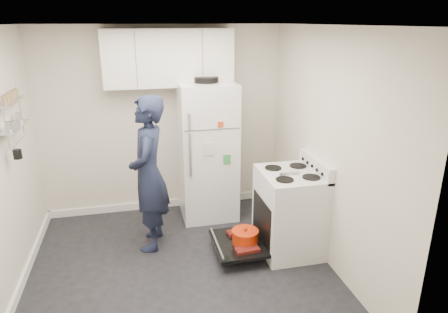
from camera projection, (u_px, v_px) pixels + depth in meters
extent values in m
cube|color=black|center=(181.00, 270.00, 4.28)|extent=(3.20, 3.20, 0.01)
cube|color=white|center=(171.00, 25.00, 3.48)|extent=(3.20, 3.20, 0.01)
cube|color=beige|center=(163.00, 122.00, 5.35)|extent=(3.20, 0.01, 2.50)
cube|color=beige|center=(207.00, 246.00, 2.40)|extent=(3.20, 0.01, 2.50)
cube|color=beige|center=(327.00, 149.00, 4.22)|extent=(0.01, 3.20, 2.50)
cube|color=white|center=(20.00, 287.00, 3.93)|extent=(0.03, 3.20, 0.10)
cube|color=white|center=(167.00, 203.00, 5.73)|extent=(3.20, 0.03, 0.10)
cube|color=silver|center=(289.00, 213.00, 4.54)|extent=(0.65, 0.76, 0.92)
cube|color=black|center=(283.00, 218.00, 4.55)|extent=(0.53, 0.60, 0.52)
cube|color=orange|center=(305.00, 216.00, 4.61)|extent=(0.02, 0.56, 0.46)
cylinder|color=black|center=(286.00, 232.00, 4.62)|extent=(0.34, 0.34, 0.02)
cube|color=silver|center=(316.00, 166.00, 4.43)|extent=(0.08, 0.76, 0.18)
cube|color=silver|center=(291.00, 174.00, 4.39)|extent=(0.65, 0.76, 0.03)
cube|color=#B2B2B7|center=(289.00, 173.00, 4.32)|extent=(0.22, 0.03, 0.01)
cube|color=black|center=(238.00, 243.00, 4.52)|extent=(0.55, 0.70, 0.03)
cylinder|color=#B2B2B7|center=(217.00, 243.00, 4.45)|extent=(0.02, 0.66, 0.02)
cylinder|color=#BC2907|center=(245.00, 237.00, 4.48)|extent=(0.29, 0.29, 0.14)
cylinder|color=#BC2907|center=(245.00, 231.00, 4.45)|extent=(0.30, 0.30, 0.02)
sphere|color=#BC2907|center=(245.00, 229.00, 4.44)|extent=(0.04, 0.04, 0.04)
cube|color=maroon|center=(247.00, 250.00, 4.33)|extent=(0.27, 0.15, 0.04)
cube|color=maroon|center=(238.00, 232.00, 4.69)|extent=(0.28, 0.17, 0.04)
cube|color=white|center=(207.00, 151.00, 5.26)|extent=(0.72, 0.70, 1.81)
cube|color=#4C4C4C|center=(212.00, 130.00, 4.81)|extent=(0.68, 0.01, 0.01)
cube|color=#B2B2B7|center=(189.00, 121.00, 4.69)|extent=(0.03, 0.03, 0.20)
cube|color=#B2B2B7|center=(190.00, 155.00, 4.83)|extent=(0.03, 0.03, 0.55)
cylinder|color=black|center=(206.00, 80.00, 4.96)|extent=(0.30, 0.30, 0.07)
cube|color=silver|center=(209.00, 149.00, 4.87)|extent=(0.12, 0.01, 0.16)
cube|color=red|center=(221.00, 125.00, 4.81)|extent=(0.07, 0.01, 0.07)
cube|color=green|center=(227.00, 159.00, 4.97)|extent=(0.09, 0.01, 0.12)
cube|color=silver|center=(169.00, 58.00, 4.94)|extent=(1.60, 0.33, 0.70)
cube|color=#B2B2B7|center=(11.00, 101.00, 3.84)|extent=(0.14, 0.60, 0.02)
cube|color=#B2B2B7|center=(15.00, 127.00, 3.92)|extent=(0.14, 0.60, 0.02)
cylinder|color=black|center=(18.00, 154.00, 3.83)|extent=(0.08, 0.08, 0.09)
imported|color=#171D35|center=(149.00, 174.00, 4.50)|extent=(0.53, 0.72, 1.79)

